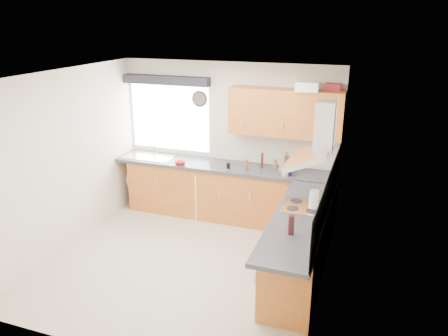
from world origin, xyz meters
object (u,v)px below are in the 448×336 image
at_px(oven, 302,242).
at_px(washing_machine, 215,193).
at_px(extractor_hood, 317,141).
at_px(upper_cabinets, 286,113).

relative_size(oven, washing_machine, 1.08).
distance_m(extractor_hood, upper_cabinets, 1.48).
height_order(upper_cabinets, washing_machine, upper_cabinets).
height_order(extractor_hood, washing_machine, extractor_hood).
relative_size(extractor_hood, washing_machine, 0.99).
xyz_separation_m(oven, upper_cabinets, (-0.55, 1.32, 1.38)).
xyz_separation_m(upper_cabinets, washing_machine, (-1.10, -0.10, -1.41)).
distance_m(oven, extractor_hood, 1.35).
relative_size(oven, extractor_hood, 1.09).
distance_m(extractor_hood, washing_machine, 2.54).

